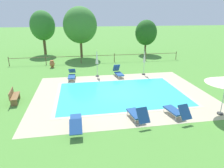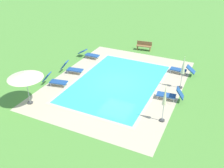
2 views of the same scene
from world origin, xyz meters
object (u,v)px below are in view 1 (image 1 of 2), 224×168
terracotta_urn_near_fence (52,64)px  tree_far_west (80,25)px  sun_lounger_north_mid (177,111)px  sun_lounger_south_far (72,75)px  sun_lounger_north_near_steps (137,114)px  wooden_bench_lawn_side (14,96)px  tree_west_mid (146,33)px  patio_umbrella_closed_row_mid_west (144,58)px  sun_lounger_south_near_corner (118,72)px  tree_centre (43,26)px  sun_lounger_north_far (76,122)px  patio_umbrella_closed_row_west (97,58)px

terracotta_urn_near_fence → tree_far_west: tree_far_west is taller
sun_lounger_north_mid → sun_lounger_south_far: 10.15m
sun_lounger_north_near_steps → wooden_bench_lawn_side: (-7.34, 3.73, 0.07)m
sun_lounger_south_far → tree_west_mid: (10.26, 10.22, 2.64)m
wooden_bench_lawn_side → tree_west_mid: 20.43m
sun_lounger_north_near_steps → patio_umbrella_closed_row_mid_west: patio_umbrella_closed_row_mid_west is taller
sun_lounger_south_far → patio_umbrella_closed_row_mid_west: (6.79, 0.23, 1.27)m
sun_lounger_north_near_steps → sun_lounger_south_near_corner: size_ratio=1.03×
sun_lounger_north_near_steps → tree_centre: (-7.60, 20.57, 3.57)m
sun_lounger_south_far → tree_centre: 13.45m
patio_umbrella_closed_row_mid_west → wooden_bench_lawn_side: 11.54m
sun_lounger_north_mid → sun_lounger_north_near_steps: bearing=179.9°
tree_west_mid → sun_lounger_north_far: bearing=-118.0°
tree_centre → sun_lounger_south_far: bearing=-72.3°
tree_centre → sun_lounger_north_mid: bearing=-64.3°
tree_west_mid → sun_lounger_north_mid: bearing=-103.2°
patio_umbrella_closed_row_mid_west → tree_far_west: bearing=122.1°
patio_umbrella_closed_row_mid_west → sun_lounger_north_near_steps: bearing=-110.3°
sun_lounger_north_mid → wooden_bench_lawn_side: size_ratio=1.26×
sun_lounger_north_mid → patio_umbrella_closed_row_west: patio_umbrella_closed_row_west is taller
patio_umbrella_closed_row_west → sun_lounger_north_far: bearing=-102.6°
tree_west_mid → sun_lounger_south_near_corner: bearing=-120.6°
sun_lounger_north_far → patio_umbrella_closed_row_mid_west: bearing=53.5°
sun_lounger_north_mid → sun_lounger_south_near_corner: sun_lounger_south_near_corner is taller
sun_lounger_south_near_corner → sun_lounger_south_far: size_ratio=0.92×
sun_lounger_north_near_steps → sun_lounger_north_mid: size_ratio=0.99×
sun_lounger_north_mid → tree_far_west: (-4.82, 17.50, 3.76)m
patio_umbrella_closed_row_mid_west → terracotta_urn_near_fence: (-8.97, 4.25, -1.22)m
sun_lounger_south_near_corner → tree_far_west: bearing=108.8°
patio_umbrella_closed_row_west → terracotta_urn_near_fence: bearing=137.8°
sun_lounger_north_far → terracotta_urn_near_fence: 13.19m
sun_lounger_north_near_steps → sun_lounger_south_near_corner: 8.32m
tree_west_mid → tree_centre: size_ratio=0.79×
sun_lounger_north_near_steps → patio_umbrella_closed_row_mid_west: (3.13, 8.46, 1.24)m
sun_lounger_north_mid → terracotta_urn_near_fence: 15.08m
terracotta_urn_near_fence → tree_centre: tree_centre is taller
sun_lounger_north_near_steps → sun_lounger_south_far: 9.00m
sun_lounger_north_mid → sun_lounger_south_far: (-5.95, 8.22, -0.02)m
sun_lounger_south_far → tree_far_west: 10.08m
patio_umbrella_closed_row_west → tree_west_mid: bearing=51.1°
sun_lounger_south_far → tree_far_west: tree_far_west is taller
sun_lounger_north_mid → tree_far_west: bearing=105.4°
patio_umbrella_closed_row_west → tree_centre: tree_centre is taller
sun_lounger_north_mid → tree_far_west: tree_far_west is taller
terracotta_urn_near_fence → tree_west_mid: (12.44, 5.74, 2.59)m
sun_lounger_north_far → sun_lounger_north_mid: bearing=2.4°
sun_lounger_north_mid → sun_lounger_north_far: sun_lounger_north_mid is taller
sun_lounger_north_far → terracotta_urn_near_fence: (-2.52, 12.95, 0.06)m
tree_west_mid → patio_umbrella_closed_row_west: bearing=-128.9°
sun_lounger_south_near_corner → sun_lounger_north_near_steps: bearing=-94.1°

